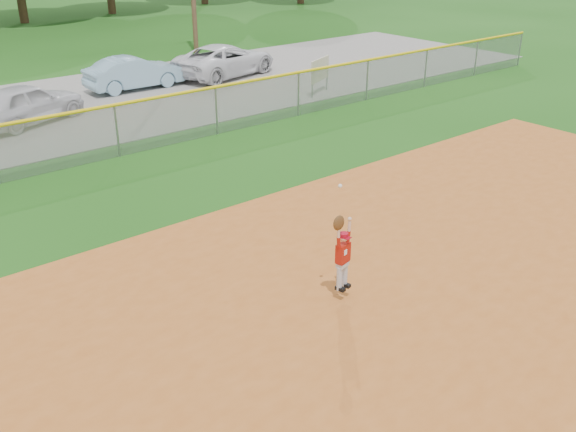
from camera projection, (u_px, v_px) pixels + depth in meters
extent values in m
plane|color=#1B5012|center=(373.00, 303.00, 11.30)|extent=(120.00, 120.00, 0.00)
cube|color=#B15A20|center=(525.00, 390.00, 9.18)|extent=(24.00, 16.00, 0.04)
cube|color=gray|center=(44.00, 112.00, 22.55)|extent=(44.00, 10.00, 0.03)
imported|color=silver|center=(26.00, 103.00, 20.95)|extent=(4.25, 2.91, 1.34)
imported|color=#8FBBD5|center=(134.00, 73.00, 25.32)|extent=(3.88, 1.39, 1.27)
imported|color=white|center=(225.00, 60.00, 27.44)|extent=(5.23, 3.29, 1.35)
cylinder|color=gray|center=(312.00, 85.00, 24.11)|extent=(0.05, 0.05, 1.04)
cylinder|color=gray|center=(327.00, 77.00, 25.23)|extent=(0.05, 0.05, 1.04)
cube|color=#F7EBCA|center=(320.00, 70.00, 24.49)|extent=(1.44, 0.68, 0.87)
cube|color=gray|center=(117.00, 131.00, 18.02)|extent=(40.00, 0.03, 1.50)
cylinder|color=yellow|center=(114.00, 105.00, 17.71)|extent=(40.00, 0.10, 0.10)
cylinder|color=gray|center=(117.00, 131.00, 18.02)|extent=(0.06, 0.06, 1.50)
cylinder|color=gray|center=(216.00, 111.00, 19.93)|extent=(0.06, 0.06, 1.50)
cylinder|color=gray|center=(298.00, 94.00, 21.85)|extent=(0.06, 0.06, 1.50)
cylinder|color=gray|center=(367.00, 80.00, 23.76)|extent=(0.06, 0.06, 1.50)
cylinder|color=gray|center=(426.00, 68.00, 25.67)|extent=(0.06, 0.06, 1.50)
cylinder|color=gray|center=(476.00, 58.00, 27.58)|extent=(0.06, 0.06, 1.50)
cylinder|color=gray|center=(520.00, 49.00, 29.49)|extent=(0.06, 0.06, 1.50)
cylinder|color=silver|center=(339.00, 279.00, 11.17)|extent=(0.12, 0.12, 0.45)
cylinder|color=silver|center=(345.00, 275.00, 11.29)|extent=(0.12, 0.12, 0.45)
cube|color=black|center=(340.00, 289.00, 11.24)|extent=(0.13, 0.20, 0.06)
cube|color=black|center=(346.00, 285.00, 11.35)|extent=(0.13, 0.20, 0.06)
cube|color=silver|center=(343.00, 264.00, 11.12)|extent=(0.26, 0.17, 0.09)
cube|color=maroon|center=(343.00, 261.00, 11.10)|extent=(0.27, 0.18, 0.04)
cube|color=#A7170B|center=(343.00, 253.00, 11.03)|extent=(0.30, 0.20, 0.34)
cube|color=white|center=(346.00, 252.00, 10.94)|extent=(0.08, 0.02, 0.10)
sphere|color=beige|center=(344.00, 237.00, 10.90)|extent=(0.18, 0.18, 0.15)
cylinder|color=#A30A1D|center=(344.00, 235.00, 10.89)|extent=(0.19, 0.19, 0.07)
cube|color=#A30A1D|center=(348.00, 238.00, 10.85)|extent=(0.13, 0.11, 0.01)
cylinder|color=#A7170B|center=(339.00, 242.00, 10.82)|extent=(0.10, 0.08, 0.19)
cylinder|color=beige|center=(338.00, 232.00, 10.72)|extent=(0.08, 0.07, 0.20)
ellipsoid|color=#4C2D14|center=(339.00, 223.00, 10.65)|extent=(0.25, 0.15, 0.27)
sphere|color=white|center=(340.00, 186.00, 10.37)|extent=(0.08, 0.08, 0.07)
cylinder|color=#A7170B|center=(348.00, 236.00, 11.02)|extent=(0.10, 0.08, 0.19)
cylinder|color=beige|center=(349.00, 226.00, 10.95)|extent=(0.08, 0.07, 0.20)
sphere|color=beige|center=(350.00, 219.00, 10.90)|extent=(0.09, 0.09, 0.07)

